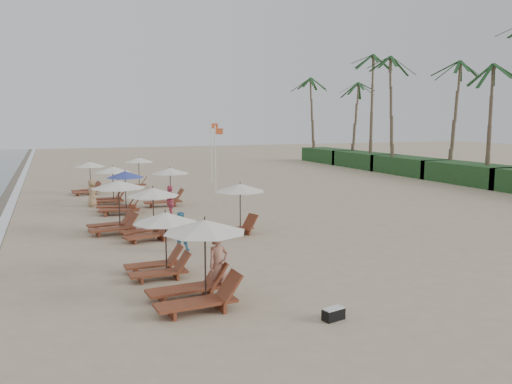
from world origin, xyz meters
name	(u,v)px	position (x,y,z in m)	size (l,w,h in m)	color
ground	(304,252)	(0.00, 0.00, 0.00)	(160.00, 160.00, 0.00)	tan
foam_line	(2,225)	(-11.20, 10.00, 0.01)	(0.50, 140.00, 0.02)	white
shrub_hedge	(470,174)	(22.00, 14.50, 0.80)	(3.20, 53.00, 1.60)	#193D1C
palm_row	(467,57)	(21.91, 15.40, 9.91)	(7.00, 52.00, 12.30)	brown
lounger_station_0	(195,267)	(-5.40, -4.15, 1.08)	(2.77, 2.30, 2.36)	brown
lounger_station_1	(159,244)	(-5.76, -1.04, 1.05)	(2.40, 2.09, 2.08)	brown
lounger_station_2	(148,213)	(-5.15, 4.44, 1.09)	(2.61, 2.25, 2.18)	brown
lounger_station_3	(114,206)	(-6.34, 6.32, 1.20)	(2.70, 2.41, 2.34)	brown
lounger_station_4	(120,195)	(-5.47, 11.18, 0.99)	(2.66, 2.51, 2.28)	brown
lounger_station_5	(110,184)	(-5.61, 14.86, 1.18)	(2.44, 2.20, 2.23)	brown
lounger_station_6	(87,178)	(-6.59, 19.48, 1.13)	(2.36, 2.04, 2.21)	brown
inland_station_0	(237,203)	(-1.31, 3.94, 1.40)	(2.68, 2.24, 2.22)	brown
inland_station_1	(166,184)	(-2.62, 12.65, 1.27)	(2.85, 2.24, 2.22)	brown
inland_station_2	(137,168)	(-2.88, 21.85, 1.46)	(2.58, 2.24, 2.22)	brown
beachgoer_near	(218,265)	(-4.60, -3.68, 0.92)	(0.67, 0.44, 1.83)	#9D6755
beachgoer_mid_a	(180,232)	(-4.41, 1.80, 0.77)	(0.75, 0.58, 1.54)	teal
beachgoer_far_a	(170,203)	(-3.39, 8.17, 0.89)	(1.05, 0.44, 1.79)	#D5556E
beachgoer_far_b	(92,193)	(-6.72, 13.94, 0.81)	(0.79, 0.52, 1.63)	tan
duffel_bag	(333,314)	(-2.43, -6.49, 0.16)	(0.62, 0.40, 0.32)	black
flag_pole_near	(216,156)	(1.50, 16.13, 2.58)	(0.59, 0.08, 4.66)	silver
flag_pole_far	(212,149)	(3.08, 22.26, 2.72)	(0.60, 0.08, 4.94)	silver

